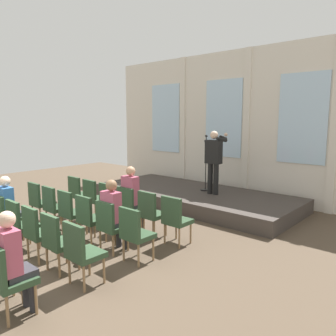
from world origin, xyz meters
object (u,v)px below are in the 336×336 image
at_px(chair_r1_c3, 89,216).
at_px(chair_r3_c5, 7,276).
at_px(chair_r0_c3, 129,206).
at_px(chair_r1_c1, 54,205).
at_px(audience_r2_c1, 9,205).
at_px(chair_r0_c4, 151,211).
at_px(chair_r0_c5, 175,217).
at_px(chair_r1_c4, 110,223).
at_px(speaker, 214,158).
at_px(audience_r1_c4, 114,212).
at_px(mic_stand, 206,178).
at_px(chair_r0_c1, 94,196).
at_px(chair_r0_c0, 78,192).
at_px(chair_r0_c2, 111,201).
at_px(audience_r0_c3, 132,195).
at_px(chair_r1_c5, 135,231).
at_px(chair_r2_c5, 81,250).
at_px(chair_r2_c1, 5,215).
at_px(chair_r2_c4, 57,239).
at_px(chair_r1_c2, 70,210).
at_px(chair_r2_c3, 37,230).
at_px(chair_r2_c2, 20,222).
at_px(audience_r3_c5, 13,258).

bearing_deg(chair_r1_c3, chair_r3_c5, -58.21).
distance_m(chair_r0_c3, chair_r1_c1, 1.63).
bearing_deg(audience_r2_c1, chair_r0_c4, 45.90).
distance_m(chair_r0_c5, chair_r1_c4, 1.21).
relative_size(speaker, audience_r1_c4, 1.28).
relative_size(mic_stand, chair_r0_c1, 1.65).
height_order(chair_r0_c0, chair_r0_c2, same).
xyz_separation_m(mic_stand, audience_r0_c3, (0.10, -2.86, 0.06)).
bearing_deg(chair_r0_c0, chair_r1_c5, -17.88).
bearing_deg(chair_r1_c3, chair_r0_c4, 58.21).
bearing_deg(chair_r2_c5, audience_r2_c1, 178.13).
bearing_deg(chair_r2_c5, chair_r0_c5, 90.00).
relative_size(audience_r0_c3, chair_r0_c5, 1.46).
xyz_separation_m(chair_r0_c4, chair_r1_c3, (-0.64, -1.03, 0.00)).
xyz_separation_m(chair_r2_c1, chair_r3_c5, (2.54, -1.03, 0.00)).
bearing_deg(chair_r0_c2, chair_r2_c1, -107.22).
relative_size(chair_r0_c3, chair_r2_c1, 1.00).
relative_size(chair_r1_c4, chair_r3_c5, 1.00).
relative_size(chair_r1_c1, chair_r2_c4, 1.00).
xyz_separation_m(chair_r1_c2, chair_r2_c3, (0.64, -1.03, 0.00)).
height_order(chair_r1_c2, chair_r1_c3, same).
bearing_deg(speaker, mic_stand, 150.70).
bearing_deg(speaker, chair_r2_c5, -78.62).
xyz_separation_m(chair_r1_c3, chair_r2_c5, (1.27, -1.03, 0.00)).
xyz_separation_m(chair_r1_c5, audience_r2_c1, (-2.54, -0.94, 0.18)).
height_order(chair_r1_c4, chair_r3_c5, same).
bearing_deg(chair_r3_c5, audience_r1_c4, 106.59).
xyz_separation_m(chair_r0_c2, chair_r0_c3, (0.64, 0.00, 0.00)).
bearing_deg(chair_r2_c1, chair_r2_c3, 0.00).
height_order(chair_r0_c3, chair_r2_c1, same).
bearing_deg(chair_r0_c5, chair_r2_c5, -90.00).
height_order(chair_r0_c4, chair_r2_c1, same).
relative_size(mic_stand, chair_r1_c2, 1.65).
relative_size(chair_r0_c1, audience_r1_c4, 0.72).
bearing_deg(chair_r2_c2, chair_r1_c3, 58.21).
relative_size(chair_r0_c0, chair_r0_c4, 1.00).
relative_size(chair_r1_c5, chair_r2_c5, 1.00).
distance_m(audience_r1_c4, chair_r2_c2, 1.70).
height_order(mic_stand, chair_r1_c1, mic_stand).
xyz_separation_m(chair_r2_c1, chair_r2_c2, (0.64, 0.00, 0.00)).
height_order(chair_r0_c3, audience_r2_c1, audience_r2_c1).
relative_size(chair_r0_c3, chair_r2_c2, 1.00).
bearing_deg(chair_r2_c5, chair_r2_c1, 180.00).
distance_m(chair_r0_c2, chair_r1_c3, 1.21).
relative_size(chair_r0_c2, chair_r1_c3, 1.00).
distance_m(audience_r0_c3, chair_r1_c4, 1.29).
relative_size(chair_r2_c1, audience_r2_c1, 0.73).
distance_m(chair_r0_c4, chair_r0_c5, 0.64).
bearing_deg(chair_r1_c2, audience_r1_c4, 3.69).
relative_size(chair_r0_c1, audience_r3_c5, 0.72).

